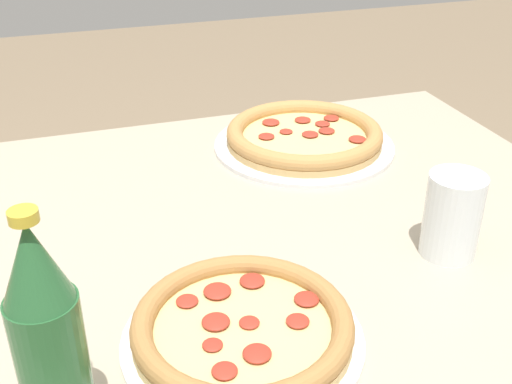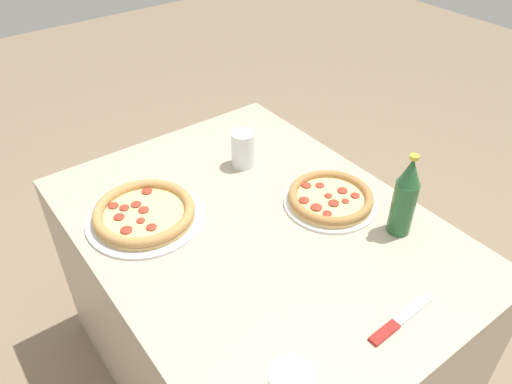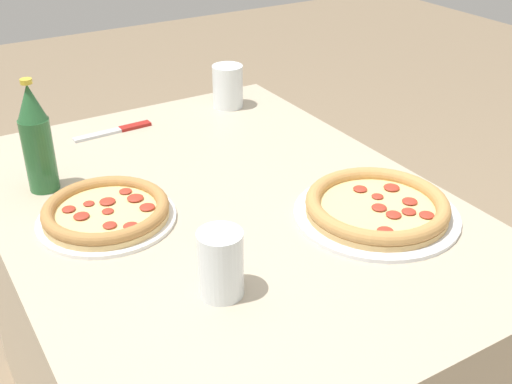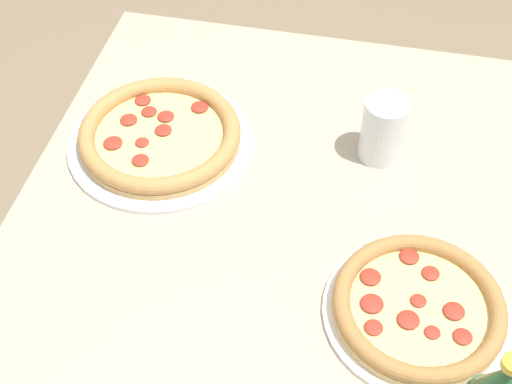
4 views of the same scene
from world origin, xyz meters
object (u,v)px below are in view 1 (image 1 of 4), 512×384
(pizza_pepperoni, at_px, (243,329))
(pizza_veggie, at_px, (304,137))
(beer_bottle, at_px, (48,340))
(glass_lemonade, at_px, (452,218))

(pizza_pepperoni, bearing_deg, pizza_veggie, -119.32)
(pizza_pepperoni, xyz_separation_m, beer_bottle, (0.20, 0.07, 0.10))
(pizza_veggie, distance_m, pizza_pepperoni, 0.53)
(glass_lemonade, bearing_deg, pizza_veggie, -81.58)
(glass_lemonade, distance_m, beer_bottle, 0.54)
(pizza_veggie, distance_m, glass_lemonade, 0.39)
(pizza_veggie, height_order, glass_lemonade, glass_lemonade)
(pizza_veggie, bearing_deg, beer_bottle, 49.44)
(pizza_pepperoni, relative_size, beer_bottle, 1.11)
(glass_lemonade, xyz_separation_m, beer_bottle, (0.51, 0.15, 0.06))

